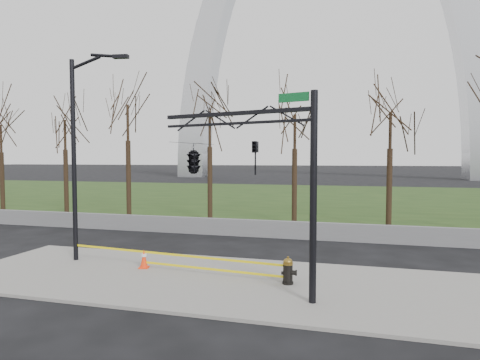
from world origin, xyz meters
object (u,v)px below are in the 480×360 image
(traffic_cone, at_px, (144,259))
(traffic_signal_mast, at_px, (214,158))
(street_light, at_px, (79,144))
(fire_hydrant, at_px, (288,271))

(traffic_cone, bearing_deg, traffic_signal_mast, -21.99)
(traffic_signal_mast, bearing_deg, street_light, 177.64)
(street_light, relative_size, traffic_signal_mast, 1.37)
(traffic_signal_mast, bearing_deg, traffic_cone, 171.09)
(traffic_cone, xyz_separation_m, traffic_signal_mast, (3.16, -1.28, 3.71))
(traffic_cone, relative_size, traffic_signal_mast, 0.11)
(fire_hydrant, height_order, traffic_cone, fire_hydrant)
(fire_hydrant, distance_m, traffic_cone, 5.45)
(fire_hydrant, bearing_deg, street_light, 170.24)
(fire_hydrant, bearing_deg, traffic_signal_mast, -164.73)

